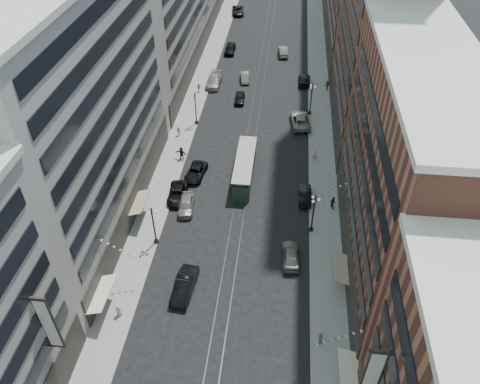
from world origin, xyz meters
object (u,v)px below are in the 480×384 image
at_px(streetcar, 245,168).
at_px(car_extra_0, 238,11).
at_px(pedestrian_4, 320,338).
at_px(pedestrian_6, 179,131).
at_px(car_4, 291,255).
at_px(lamppost_se_far, 313,212).
at_px(car_8, 214,81).
at_px(car_extra_1, 245,77).
at_px(car_7, 196,172).
at_px(car_12, 304,80).
at_px(car_extra_2, 186,205).
at_px(car_2, 178,194).
at_px(car_9, 230,48).
at_px(lamppost_sw_far, 154,224).
at_px(pedestrian_7, 333,202).
at_px(pedestrian_9, 327,86).
at_px(pedestrian_2, 141,204).
at_px(pedestrian_8, 315,154).
at_px(lamppost_se_mid, 311,98).
at_px(car_5, 184,286).
at_px(car_14, 283,51).
at_px(pedestrian_5, 181,153).
at_px(car_13, 240,98).
at_px(pedestrian_extra_0, 199,88).
at_px(lamppost_sw_mid, 195,107).
at_px(car_11, 300,120).
at_px(car_10, 305,195).

distance_m(streetcar, car_extra_0, 65.29).
relative_size(pedestrian_4, pedestrian_6, 1.10).
bearing_deg(car_4, lamppost_se_far, -119.73).
xyz_separation_m(car_8, car_extra_1, (5.55, 2.38, -0.19)).
relative_size(car_7, car_12, 0.98).
bearing_deg(pedestrian_6, car_extra_2, 114.34).
distance_m(car_2, car_9, 47.19).
distance_m(lamppost_sw_far, car_extra_0, 78.77).
xyz_separation_m(pedestrian_7, pedestrian_9, (0.39, 31.98, 0.10)).
relative_size(pedestrian_2, pedestrian_8, 0.99).
xyz_separation_m(lamppost_se_far, lamppost_se_mid, (0.00, 28.00, 0.00)).
xyz_separation_m(car_extra_0, car_extra_1, (5.30, -35.63, -0.13)).
relative_size(car_2, car_5, 0.95).
height_order(car_7, pedestrian_7, pedestrian_7).
relative_size(pedestrian_4, car_extra_0, 0.29).
distance_m(car_8, car_12, 16.84).
relative_size(pedestrian_2, car_12, 0.36).
bearing_deg(lamppost_se_far, pedestrian_4, -87.46).
height_order(pedestrian_4, car_14, pedestrian_4).
relative_size(lamppost_se_far, pedestrian_6, 3.55).
relative_size(car_14, car_extra_1, 1.17).
height_order(car_4, pedestrian_4, pedestrian_4).
bearing_deg(pedestrian_5, pedestrian_6, 123.32).
bearing_deg(car_13, car_14, 69.34).
bearing_deg(pedestrian_7, car_8, -2.91).
xyz_separation_m(car_13, pedestrian_extra_0, (-7.69, 2.50, 0.30)).
xyz_separation_m(lamppost_sw_mid, streetcar, (9.20, -13.05, -1.67)).
height_order(car_8, pedestrian_6, car_8).
xyz_separation_m(car_2, pedestrian_7, (20.34, 0.11, 0.28)).
bearing_deg(lamppost_se_mid, car_7, -130.55).
height_order(car_2, car_12, car_12).
bearing_deg(car_extra_0, car_extra_1, -88.94).
distance_m(car_13, pedestrian_8, 20.65).
height_order(pedestrian_8, car_extra_2, pedestrian_8).
bearing_deg(pedestrian_5, car_11, 51.43).
bearing_deg(car_extra_0, car_10, -83.87).
bearing_deg(pedestrian_4, pedestrian_7, -2.71).
height_order(car_5, car_10, car_5).
relative_size(pedestrian_6, car_extra_1, 0.37).
xyz_separation_m(pedestrian_4, pedestrian_6, (-21.20, 34.74, -0.07)).
bearing_deg(lamppost_sw_mid, car_5, -81.88).
xyz_separation_m(car_2, pedestrian_8, (18.15, 10.39, 0.38)).
bearing_deg(car_13, pedestrian_6, -126.92).
bearing_deg(car_2, streetcar, 29.23).
relative_size(car_11, car_12, 1.23).
height_order(lamppost_se_far, car_8, lamppost_se_far).
xyz_separation_m(car_13, pedestrian_6, (-8.32, -11.92, 0.22)).
xyz_separation_m(streetcar, car_extra_1, (-2.85, 29.14, -0.72)).
distance_m(car_5, pedestrian_extra_0, 44.70).
xyz_separation_m(lamppost_sw_mid, car_14, (13.11, 28.48, -2.28)).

